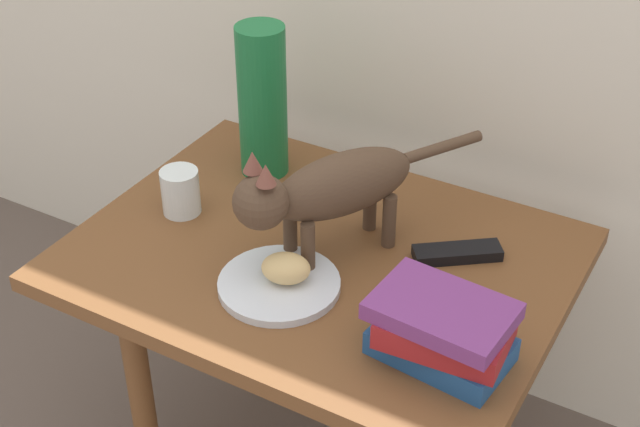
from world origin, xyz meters
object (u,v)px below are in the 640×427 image
(bread_roll, at_px, (288,269))
(tv_remote, at_px, (457,253))
(side_table, at_px, (320,285))
(green_vase, at_px, (262,102))
(cat, at_px, (328,189))
(candle_jar, at_px, (181,194))
(book_stack, at_px, (443,331))
(plate, at_px, (279,285))

(bread_roll, bearing_deg, tv_remote, 45.72)
(tv_remote, bearing_deg, side_table, 168.76)
(bread_roll, distance_m, tv_remote, 0.30)
(side_table, relative_size, green_vase, 2.78)
(side_table, xyz_separation_m, green_vase, (-0.23, 0.18, 0.22))
(bread_roll, relative_size, cat, 0.19)
(bread_roll, xyz_separation_m, candle_jar, (-0.29, 0.10, -0.00))
(green_vase, bearing_deg, bread_roll, -51.68)
(cat, relative_size, tv_remote, 2.85)
(side_table, height_order, bread_roll, bread_roll)
(cat, height_order, candle_jar, cat)
(bread_roll, distance_m, book_stack, 0.28)
(side_table, distance_m, tv_remote, 0.25)
(plate, distance_m, book_stack, 0.30)
(green_vase, xyz_separation_m, candle_jar, (-0.05, -0.20, -0.11))
(side_table, bearing_deg, candle_jar, -176.84)
(cat, xyz_separation_m, candle_jar, (-0.30, -0.02, -0.09))
(candle_jar, height_order, tv_remote, candle_jar)
(side_table, height_order, cat, cat)
(green_vase, bearing_deg, cat, -36.91)
(book_stack, relative_size, tv_remote, 1.38)
(candle_jar, bearing_deg, cat, 3.20)
(cat, relative_size, book_stack, 2.06)
(plate, height_order, candle_jar, candle_jar)
(candle_jar, distance_m, tv_remote, 0.51)
(cat, height_order, book_stack, cat)
(side_table, height_order, candle_jar, candle_jar)
(bread_roll, bearing_deg, candle_jar, 161.52)
(cat, bearing_deg, book_stack, -27.83)
(cat, relative_size, green_vase, 1.43)
(tv_remote, bearing_deg, plate, -171.96)
(bread_roll, xyz_separation_m, tv_remote, (0.21, 0.21, -0.03))
(bread_roll, xyz_separation_m, book_stack, (0.28, -0.03, 0.02))
(side_table, distance_m, candle_jar, 0.30)
(book_stack, bearing_deg, green_vase, 147.66)
(side_table, xyz_separation_m, plate, (-0.01, -0.12, 0.08))
(bread_roll, distance_m, candle_jar, 0.30)
(plate, xyz_separation_m, cat, (0.02, 0.12, 0.13))
(side_table, height_order, plate, plate)
(plate, bearing_deg, cat, 79.11)
(book_stack, bearing_deg, side_table, 153.47)
(book_stack, xyz_separation_m, green_vase, (-0.51, 0.32, 0.09))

